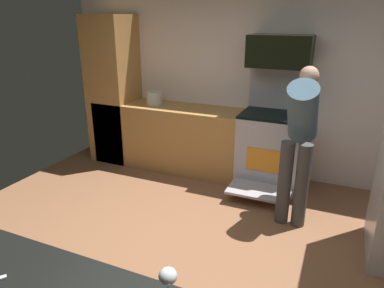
% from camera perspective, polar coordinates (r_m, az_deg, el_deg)
% --- Properties ---
extents(ground_plane, '(5.20, 4.80, 0.02)m').
position_cam_1_polar(ground_plane, '(3.29, -3.80, -19.14)').
color(ground_plane, '#8C5C3D').
extents(wall_back, '(5.20, 0.12, 2.60)m').
position_cam_1_polar(wall_back, '(4.81, 8.91, 10.60)').
color(wall_back, silver).
rests_on(wall_back, ground).
extents(lower_cabinet_run, '(2.40, 0.60, 0.90)m').
position_cam_1_polar(lower_cabinet_run, '(4.99, -2.72, 1.10)').
color(lower_cabinet_run, '#B78245').
rests_on(lower_cabinet_run, ground).
extents(cabinet_column, '(0.60, 0.60, 2.10)m').
position_cam_1_polar(cabinet_column, '(5.35, -12.60, 8.56)').
color(cabinet_column, '#B78245').
rests_on(cabinet_column, ground).
extents(oven_range, '(0.76, 1.05, 1.49)m').
position_cam_1_polar(oven_range, '(4.55, 12.66, -0.52)').
color(oven_range, '#B1B0B7').
rests_on(oven_range, ground).
extents(microwave, '(0.74, 0.38, 0.38)m').
position_cam_1_polar(microwave, '(4.39, 14.11, 14.43)').
color(microwave, black).
rests_on(microwave, oven_range).
extents(person_cook, '(0.31, 0.64, 1.60)m').
position_cam_1_polar(person_cook, '(3.69, 17.14, 1.45)').
color(person_cook, '#414141').
rests_on(person_cook, ground).
extents(wine_glass_mid, '(0.08, 0.08, 0.17)m').
position_cam_1_polar(wine_glass_mid, '(1.58, -3.93, -20.81)').
color(wine_glass_mid, silver).
rests_on(wine_glass_mid, counter_island).
extents(stock_pot, '(0.23, 0.23, 0.18)m').
position_cam_1_polar(stock_pot, '(4.99, -6.15, 7.46)').
color(stock_pot, '#B7C4B6').
rests_on(stock_pot, lower_cabinet_run).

